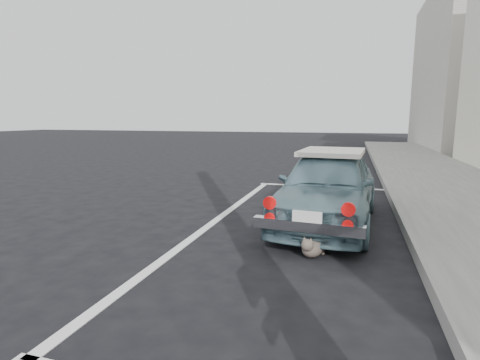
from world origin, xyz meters
name	(u,v)px	position (x,y,z in m)	size (l,w,h in m)	color
ground	(184,342)	(0.00, 0.00, 0.00)	(80.00, 80.00, 0.00)	black
building_far	(464,70)	(6.35, 20.00, 4.00)	(3.50, 10.00, 8.00)	#B7B0A6
pline_front	(324,187)	(0.50, 6.50, 0.00)	(3.00, 0.12, 0.01)	silver
pline_side	(214,222)	(-0.90, 3.00, 0.00)	(0.12, 7.00, 0.01)	silver
retro_coupe	(328,186)	(0.76, 3.45, 0.57)	(1.56, 3.37, 1.12)	slate
cat	(312,246)	(0.70, 1.94, 0.13)	(0.32, 0.50, 0.28)	#77695A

